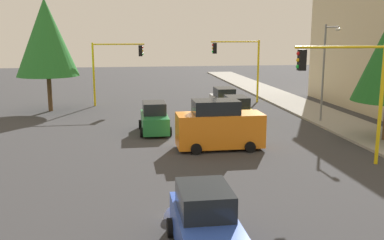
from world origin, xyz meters
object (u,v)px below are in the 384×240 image
(traffic_signal_far_right, at_px, (114,61))
(tree_opposite_side, at_px, (46,38))
(car_blue, at_px, (205,224))
(car_yellow, at_px, (236,111))
(street_lamp_curbside, at_px, (326,63))
(car_silver, at_px, (224,100))
(car_green, at_px, (154,119))
(delivery_van_orange, at_px, (219,126))
(traffic_signal_far_left, at_px, (240,59))
(traffic_signal_near_left, at_px, (348,81))

(traffic_signal_far_right, bearing_deg, tree_opposite_side, -69.38)
(car_blue, bearing_deg, car_yellow, 162.96)
(tree_opposite_side, height_order, car_blue, tree_opposite_side)
(street_lamp_curbside, xyz_separation_m, car_silver, (-6.11, -5.91, -3.45))
(car_blue, xyz_separation_m, car_green, (-16.21, -0.42, -0.00))
(tree_opposite_side, relative_size, delivery_van_orange, 1.91)
(tree_opposite_side, bearing_deg, car_silver, 80.92)
(car_blue, relative_size, car_yellow, 0.96)
(traffic_signal_far_right, bearing_deg, traffic_signal_far_left, 90.00)
(traffic_signal_far_right, height_order, traffic_signal_near_left, traffic_signal_near_left)
(traffic_signal_near_left, bearing_deg, car_green, -135.25)
(car_silver, xyz_separation_m, car_green, (6.98, -6.22, -0.00))
(car_silver, bearing_deg, car_yellow, -2.40)
(traffic_signal_far_left, height_order, traffic_signal_near_left, traffic_signal_near_left)
(traffic_signal_far_right, distance_m, car_blue, 27.82)
(street_lamp_curbside, height_order, car_blue, street_lamp_curbside)
(car_silver, bearing_deg, car_green, -41.71)
(car_yellow, bearing_deg, delivery_van_orange, -21.84)
(traffic_signal_far_left, height_order, street_lamp_curbside, street_lamp_curbside)
(traffic_signal_far_right, xyz_separation_m, traffic_signal_near_left, (20.00, 11.42, 0.21))
(traffic_signal_far_right, bearing_deg, traffic_signal_near_left, 29.72)
(traffic_signal_near_left, xyz_separation_m, delivery_van_orange, (-4.00, -5.36, -2.88))
(delivery_van_orange, xyz_separation_m, car_green, (-4.74, -3.30, -0.39))
(traffic_signal_near_left, bearing_deg, car_blue, -47.81)
(traffic_signal_far_right, relative_size, delivery_van_orange, 1.16)
(traffic_signal_far_right, distance_m, tree_opposite_side, 6.05)
(delivery_van_orange, height_order, car_silver, delivery_van_orange)
(traffic_signal_far_right, distance_m, traffic_signal_near_left, 23.03)
(tree_opposite_side, distance_m, car_yellow, 16.65)
(car_silver, bearing_deg, delivery_van_orange, -13.98)
(traffic_signal_far_left, xyz_separation_m, car_green, (11.26, -8.64, -3.18))
(street_lamp_curbside, bearing_deg, traffic_signal_near_left, -19.84)
(traffic_signal_near_left, bearing_deg, street_lamp_curbside, 160.16)
(car_silver, height_order, car_yellow, same)
(car_green, bearing_deg, car_yellow, 108.58)
(car_blue, bearing_deg, traffic_signal_far_right, -173.41)
(car_green, xyz_separation_m, car_yellow, (-2.02, 6.01, 0.00))
(traffic_signal_far_left, xyz_separation_m, car_yellow, (9.24, -2.63, -3.18))
(delivery_van_orange, bearing_deg, tree_opposite_side, -140.92)
(car_silver, bearing_deg, traffic_signal_near_left, 8.84)
(traffic_signal_far_right, relative_size, car_blue, 1.42)
(car_silver, distance_m, car_green, 9.35)
(tree_opposite_side, xyz_separation_m, delivery_van_orange, (14.00, 11.37, -4.76))
(car_blue, distance_m, car_yellow, 19.07)
(traffic_signal_far_right, distance_m, car_yellow, 13.10)
(car_green, bearing_deg, delivery_van_orange, 34.86)
(tree_opposite_side, bearing_deg, car_yellow, 62.79)
(traffic_signal_far_left, bearing_deg, traffic_signal_near_left, 0.06)
(street_lamp_curbside, height_order, car_green, street_lamp_curbside)
(tree_opposite_side, xyz_separation_m, car_green, (9.26, 8.07, -5.15))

